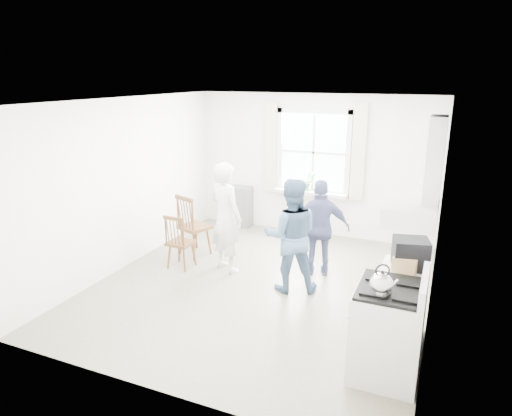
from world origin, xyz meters
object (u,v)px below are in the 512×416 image
(stereo_stack, at_px, (410,253))
(windsor_chair_b, at_px, (189,219))
(low_cabinet, at_px, (402,303))
(person_mid, at_px, (291,236))
(gas_stove, at_px, (388,330))
(windsor_chair_a, at_px, (177,237))
(person_left, at_px, (226,217))
(person_right, at_px, (320,228))

(stereo_stack, relative_size, windsor_chair_b, 0.41)
(low_cabinet, relative_size, person_mid, 0.56)
(gas_stove, xyz_separation_m, windsor_chair_a, (-3.33, 1.38, 0.05))
(windsor_chair_a, bearing_deg, low_cabinet, -11.30)
(stereo_stack, xyz_separation_m, windsor_chair_b, (-3.54, 1.23, -0.42))
(person_left, bearing_deg, windsor_chair_b, 7.00)
(person_mid, bearing_deg, person_left, -34.30)
(windsor_chair_b, xyz_separation_m, person_right, (2.17, 0.15, 0.09))
(windsor_chair_a, height_order, person_left, person_left)
(stereo_stack, bearing_deg, windsor_chair_b, 160.88)
(stereo_stack, distance_m, person_mid, 1.78)
(windsor_chair_b, bearing_deg, windsor_chair_a, -78.47)
(gas_stove, distance_m, low_cabinet, 0.70)
(stereo_stack, relative_size, person_mid, 0.27)
(person_left, bearing_deg, person_right, -138.69)
(windsor_chair_a, bearing_deg, windsor_chair_b, 101.53)
(person_mid, relative_size, person_right, 1.09)
(gas_stove, xyz_separation_m, stereo_stack, (0.10, 0.69, 0.58))
(stereo_stack, bearing_deg, person_mid, 155.93)
(windsor_chair_a, height_order, person_right, person_right)
(person_left, bearing_deg, windsor_chair_a, 46.10)
(gas_stove, bearing_deg, person_left, 147.74)
(low_cabinet, xyz_separation_m, stereo_stack, (0.03, -0.01, 0.61))
(gas_stove, bearing_deg, stereo_stack, 81.58)
(gas_stove, xyz_separation_m, person_left, (-2.62, 1.66, 0.37))
(low_cabinet, distance_m, stereo_stack, 0.61)
(low_cabinet, distance_m, person_right, 1.93)
(low_cabinet, relative_size, windsor_chair_a, 1.03)
(stereo_stack, height_order, person_right, person_right)
(person_left, xyz_separation_m, person_mid, (1.12, -0.25, -0.05))
(stereo_stack, distance_m, person_right, 1.97)
(gas_stove, xyz_separation_m, person_mid, (-1.50, 1.40, 0.32))
(low_cabinet, height_order, person_left, person_left)
(windsor_chair_a, bearing_deg, gas_stove, -22.50)
(stereo_stack, distance_m, windsor_chair_b, 3.77)
(low_cabinet, height_order, person_mid, person_mid)
(windsor_chair_b, bearing_deg, low_cabinet, -19.10)
(person_right, bearing_deg, gas_stove, 104.52)
(stereo_stack, xyz_separation_m, person_right, (-1.37, 1.38, -0.33))
(stereo_stack, relative_size, person_left, 0.25)
(windsor_chair_a, bearing_deg, person_right, 18.40)
(stereo_stack, xyz_separation_m, windsor_chair_a, (-3.43, 0.69, -0.53))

